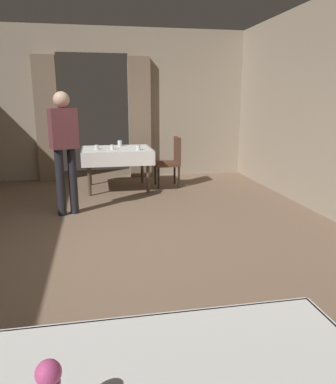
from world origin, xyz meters
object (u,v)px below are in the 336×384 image
(glass_mid_b, at_px, (138,148))
(glass_mid_d, at_px, (97,147))
(person_waiter_by_doorway, at_px, (64,143))
(chair_mid_right, at_px, (171,159))
(glass_mid_a, at_px, (120,143))
(glass_mid_c, at_px, (112,147))
(dining_table_mid, at_px, (117,153))

(glass_mid_b, bearing_deg, glass_mid_d, 162.56)
(glass_mid_d, distance_m, person_waiter_by_doorway, 1.44)
(chair_mid_right, relative_size, glass_mid_a, 8.52)
(chair_mid_right, xyz_separation_m, person_waiter_by_doorway, (-1.80, -1.46, 0.51))
(chair_mid_right, bearing_deg, glass_mid_c, -171.44)
(chair_mid_right, bearing_deg, dining_table_mid, -178.19)
(glass_mid_c, height_order, person_waiter_by_doorway, person_waiter_by_doorway)
(glass_mid_b, xyz_separation_m, glass_mid_d, (-0.71, 0.22, -0.00))
(glass_mid_c, bearing_deg, glass_mid_a, 70.95)
(glass_mid_d, height_order, person_waiter_by_doorway, person_waiter_by_doorway)
(glass_mid_a, distance_m, glass_mid_d, 0.60)
(dining_table_mid, bearing_deg, glass_mid_b, -40.06)
(glass_mid_d, bearing_deg, glass_mid_a, 43.62)
(glass_mid_c, relative_size, glass_mid_d, 1.07)
(glass_mid_a, distance_m, person_waiter_by_doorway, 1.98)
(glass_mid_b, distance_m, glass_mid_d, 0.74)
(person_waiter_by_doorway, bearing_deg, chair_mid_right, 38.98)
(chair_mid_right, distance_m, glass_mid_c, 1.14)
(glass_mid_b, distance_m, glass_mid_c, 0.47)
(dining_table_mid, distance_m, glass_mid_c, 0.21)
(dining_table_mid, distance_m, glass_mid_b, 0.48)
(dining_table_mid, bearing_deg, glass_mid_c, -122.64)
(glass_mid_a, distance_m, glass_mid_c, 0.50)
(chair_mid_right, height_order, glass_mid_c, chair_mid_right)
(glass_mid_a, xyz_separation_m, glass_mid_d, (-0.43, -0.41, -0.01))
(dining_table_mid, relative_size, glass_mid_b, 14.02)
(chair_mid_right, xyz_separation_m, glass_mid_b, (-0.65, -0.33, 0.28))
(glass_mid_b, relative_size, glass_mid_d, 1.09)
(glass_mid_b, relative_size, glass_mid_c, 1.02)
(glass_mid_a, bearing_deg, glass_mid_c, -109.05)
(glass_mid_d, bearing_deg, glass_mid_b, -17.44)
(glass_mid_d, relative_size, person_waiter_by_doorway, 0.05)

